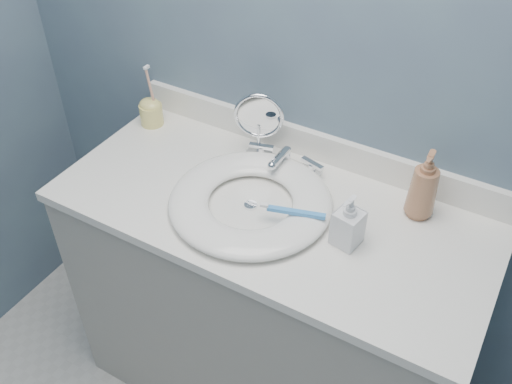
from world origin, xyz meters
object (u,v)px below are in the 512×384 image
Objects in this scene: makeup_mirror at (259,123)px; toothbrush_holder at (151,111)px; soap_bottle_amber at (424,185)px; soap_bottle_clear at (349,221)px.

makeup_mirror is 0.40m from toothbrush_holder.
soap_bottle_amber reaches higher than soap_bottle_clear.
toothbrush_holder is at bearing 176.76° from soap_bottle_clear.
toothbrush_holder is at bearing 178.54° from soap_bottle_amber.
toothbrush_holder reaches higher than soap_bottle_clear.
soap_bottle_clear is (0.38, -0.21, -0.05)m from makeup_mirror.
soap_bottle_amber is at bearing 0.43° from toothbrush_holder.
makeup_mirror is 1.47× the size of soap_bottle_clear.
soap_bottle_amber is 0.24m from soap_bottle_clear.
soap_bottle_clear is at bearing -124.51° from soap_bottle_amber.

